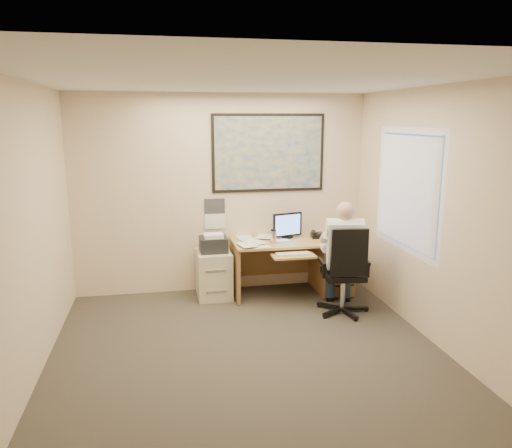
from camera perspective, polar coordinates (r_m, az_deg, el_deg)
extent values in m
cube|color=#39332C|center=(5.12, -0.50, -15.53)|extent=(4.00, 4.50, 0.00)
cube|color=white|center=(4.55, -0.57, 16.21)|extent=(4.00, 4.50, 0.00)
cube|color=beige|center=(6.84, -3.95, 3.43)|extent=(4.00, 0.00, 2.70)
cube|color=beige|center=(2.57, 8.76, -11.45)|extent=(4.00, 0.00, 2.70)
cube|color=beige|center=(4.73, -25.13, -1.57)|extent=(0.00, 4.50, 2.70)
cube|color=beige|center=(5.38, 20.93, 0.31)|extent=(0.00, 4.50, 2.70)
cube|color=tan|center=(6.77, 4.11, -1.97)|extent=(1.60, 0.75, 0.03)
cube|color=olive|center=(7.03, 8.61, -4.70)|extent=(0.45, 0.70, 0.70)
cube|color=olive|center=(6.71, -2.41, -5.39)|extent=(0.04, 0.70, 0.70)
cube|color=olive|center=(7.16, 3.36, -3.53)|extent=(1.55, 0.03, 0.55)
cylinder|color=black|center=(6.90, 3.55, -1.49)|extent=(0.17, 0.17, 0.02)
cube|color=black|center=(6.84, 3.61, -0.06)|extent=(0.42, 0.15, 0.32)
cube|color=#5D8FFF|center=(6.81, 3.66, -0.10)|extent=(0.37, 0.10, 0.28)
cube|color=tan|center=(6.34, 4.27, -3.64)|extent=(0.55, 0.30, 0.02)
cube|color=beige|center=(6.34, 4.28, -3.43)|extent=(0.43, 0.14, 0.02)
cube|color=black|center=(6.94, 7.22, -1.32)|extent=(0.24, 0.22, 0.05)
cylinder|color=silver|center=(6.56, 2.00, -1.47)|extent=(0.08, 0.08, 0.17)
cylinder|color=white|center=(6.86, 2.70, -1.25)|extent=(0.07, 0.07, 0.09)
cube|color=white|center=(6.66, 0.37, -1.92)|extent=(0.60, 0.56, 0.02)
cube|color=#1E4C93|center=(6.87, 1.44, 8.11)|extent=(1.56, 0.03, 1.06)
cube|color=white|center=(6.86, -4.74, 1.16)|extent=(0.28, 0.01, 0.42)
cube|color=beige|center=(6.76, -4.83, -5.73)|extent=(0.46, 0.54, 0.63)
cube|color=black|center=(6.64, -4.89, -2.34)|extent=(0.36, 0.32, 0.20)
cube|color=white|center=(6.59, -4.89, -1.35)|extent=(0.25, 0.20, 0.05)
cylinder|color=silver|center=(6.32, 9.87, -7.67)|extent=(0.06, 0.06, 0.41)
cube|color=black|center=(6.24, 9.94, -5.70)|extent=(0.53, 0.53, 0.07)
cube|color=black|center=(5.95, 11.12, -3.21)|extent=(0.44, 0.11, 0.57)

